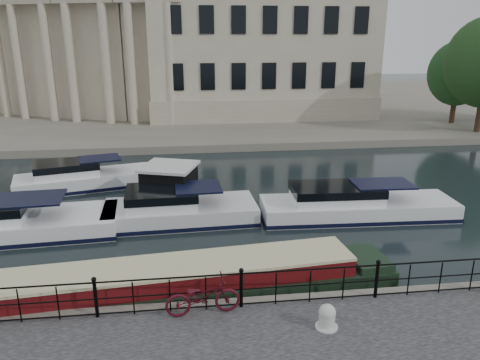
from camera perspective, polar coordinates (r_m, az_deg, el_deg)
name	(u,v)px	position (r m, az deg, el deg)	size (l,w,h in m)	color
ground_plane	(233,284)	(16.05, -0.90, -12.51)	(160.00, 160.00, 0.00)	black
far_bank	(194,105)	(53.41, -5.57, 9.06)	(120.00, 42.00, 0.55)	#6B665B
railing	(241,286)	(13.51, 0.15, -12.83)	(24.14, 0.14, 1.22)	black
civic_building	(184,43)	(48.54, -6.87, 16.20)	(53.55, 31.84, 16.85)	#ADA38C
bicycle	(203,296)	(13.30, -4.56, -13.97)	(0.72, 2.07, 1.09)	#420B16
mooring_bollard	(327,317)	(13.05, 10.56, -16.08)	(0.61, 0.61, 0.68)	beige
narrowboat	(167,289)	(15.20, -8.87, -13.00)	(15.02, 3.39, 1.55)	black
harbour_hut	(170,189)	(22.47, -8.54, -1.05)	(3.96, 3.62, 2.20)	#6B665B
cabin_cruisers	(151,209)	(21.73, -10.85, -3.47)	(24.23, 9.91, 1.99)	white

